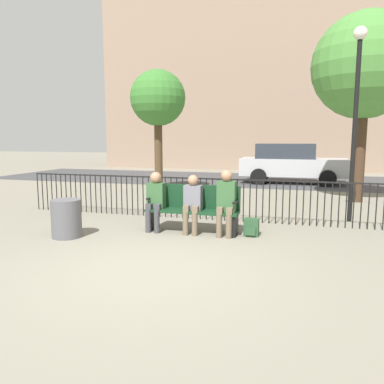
% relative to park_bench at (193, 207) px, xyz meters
% --- Properties ---
extents(ground_plane, '(80.00, 80.00, 0.00)m').
position_rel_park_bench_xyz_m(ground_plane, '(0.00, -2.22, -0.50)').
color(ground_plane, gray).
extents(park_bench, '(1.82, 0.45, 0.92)m').
position_rel_park_bench_xyz_m(park_bench, '(0.00, 0.00, 0.00)').
color(park_bench, '#14381E').
rests_on(park_bench, ground).
extents(seated_person_0, '(0.34, 0.39, 1.17)m').
position_rel_park_bench_xyz_m(seated_person_0, '(-0.74, -0.13, 0.17)').
color(seated_person_0, '#3D3D42').
rests_on(seated_person_0, ground).
extents(seated_person_1, '(0.34, 0.39, 1.13)m').
position_rel_park_bench_xyz_m(seated_person_1, '(0.03, -0.13, 0.14)').
color(seated_person_1, brown).
rests_on(seated_person_1, ground).
extents(seated_person_2, '(0.34, 0.39, 1.24)m').
position_rel_park_bench_xyz_m(seated_person_2, '(0.68, -0.13, 0.20)').
color(seated_person_2, brown).
rests_on(seated_person_2, ground).
extents(backpack, '(0.27, 0.25, 0.33)m').
position_rel_park_bench_xyz_m(backpack, '(1.15, -0.02, -0.33)').
color(backpack, '#284C2D').
rests_on(backpack, ground).
extents(fence_railing, '(9.01, 0.03, 0.95)m').
position_rel_park_bench_xyz_m(fence_railing, '(-0.02, 1.15, 0.06)').
color(fence_railing, black).
rests_on(fence_railing, ground).
extents(tree_0, '(1.85, 1.85, 4.09)m').
position_rel_park_bench_xyz_m(tree_0, '(-2.67, 5.04, 2.61)').
color(tree_0, '#4C3823').
rests_on(tree_0, ground).
extents(tree_1, '(2.91, 2.91, 5.27)m').
position_rel_park_bench_xyz_m(tree_1, '(3.61, 4.72, 3.29)').
color(tree_1, '#422D1E').
rests_on(tree_1, ground).
extents(lamp_post, '(0.28, 0.28, 4.13)m').
position_rel_park_bench_xyz_m(lamp_post, '(3.08, 1.89, 2.19)').
color(lamp_post, black).
rests_on(lamp_post, ground).
extents(street_surface, '(24.00, 6.00, 0.01)m').
position_rel_park_bench_xyz_m(street_surface, '(0.00, 9.78, -0.49)').
color(street_surface, '#3D3D3F').
rests_on(street_surface, ground).
extents(parked_car_0, '(4.20, 1.94, 1.62)m').
position_rel_park_bench_xyz_m(parked_car_0, '(1.62, 8.92, 0.35)').
color(parked_car_0, '#B7B7BC').
rests_on(parked_car_0, ground).
extents(building_facade, '(20.00, 6.00, 16.02)m').
position_rel_park_bench_xyz_m(building_facade, '(0.00, 17.78, 7.51)').
color(building_facade, gray).
rests_on(building_facade, ground).
extents(trash_bin, '(0.55, 0.55, 0.71)m').
position_rel_park_bench_xyz_m(trash_bin, '(-2.15, -1.05, -0.14)').
color(trash_bin, '#56565B').
rests_on(trash_bin, ground).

